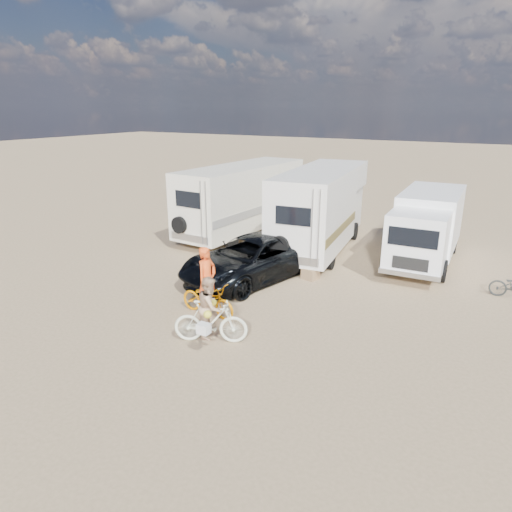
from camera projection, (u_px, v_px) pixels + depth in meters
The scene contains 11 objects.
ground at pixel (247, 312), 13.24m from camera, with size 140.00×140.00×0.00m, color tan.
rv_main at pixel (321, 211), 18.42m from camera, with size 2.23×7.03×3.28m, color white, non-canonical shape.
rv_left at pixel (242, 201), 20.79m from camera, with size 2.22×7.20×3.13m, color silver, non-canonical shape.
box_truck at pixel (426, 229), 17.01m from camera, with size 2.03×5.96×2.60m, color white, non-canonical shape.
dark_suv at pixel (251, 259), 15.54m from camera, with size 2.42×5.25×1.46m, color black.
bike_man at pixel (208, 299), 12.93m from camera, with size 0.62×1.79×0.94m, color #CD7500.
bike_woman at pixel (211, 322), 11.40m from camera, with size 0.52×1.86×1.12m, color beige.
rider_man at pixel (207, 285), 12.80m from camera, with size 0.66×0.44×1.82m, color #E44D19.
rider_woman at pixel (210, 313), 11.33m from camera, with size 0.76×0.59×1.56m, color tan.
cooler at pixel (269, 270), 15.95m from camera, with size 0.60×0.44×0.48m, color navy.
crate at pixel (311, 273), 15.72m from camera, with size 0.48×0.48×0.39m, color olive.
Camera 1 is at (6.24, -10.35, 5.66)m, focal length 32.28 mm.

